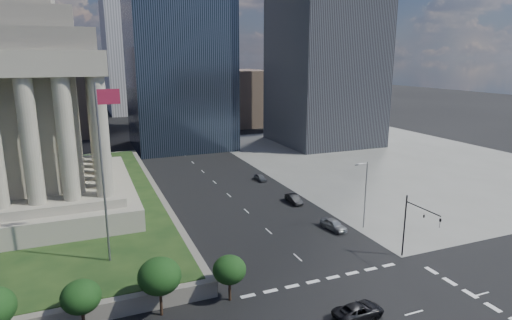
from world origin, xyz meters
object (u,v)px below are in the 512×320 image
war_memorial (0,79)px  pickup_truck (359,311)px  street_lamp_north (365,191)px  parked_sedan_far (260,178)px  traffic_signal_ne (416,221)px  parked_sedan_mid (294,199)px  flagpole (103,165)px  parked_sedan_near (334,225)px

war_memorial → pickup_truck: (33.48, -41.57, -20.68)m
street_lamp_north → parked_sedan_far: 29.44m
traffic_signal_ne → parked_sedan_mid: 25.63m
pickup_truck → parked_sedan_far: (9.52, 47.25, -0.08)m
flagpole → street_lamp_north: size_ratio=2.00×
war_memorial → street_lamp_north: size_ratio=3.90×
flagpole → traffic_signal_ne: 36.69m
pickup_truck → war_memorial: bearing=34.6°
traffic_signal_ne → parked_sedan_near: traffic_signal_ne is taller
war_memorial → parked_sedan_near: bearing=-27.1°
war_memorial → street_lamp_north: 54.92m
street_lamp_north → parked_sedan_mid: (-4.33, 13.68, -4.93)m
traffic_signal_ne → parked_sedan_mid: traffic_signal_ne is taller
war_memorial → traffic_signal_ne: (46.50, -34.30, -16.15)m
flagpole → parked_sedan_far: (30.83, 29.68, -12.48)m
parked_sedan_near → war_memorial: bearing=144.8°
flagpole → traffic_signal_ne: (34.33, -10.30, -7.86)m
flagpole → parked_sedan_near: flagpole is taller
street_lamp_north → pickup_truck: street_lamp_north is taller
street_lamp_north → pickup_truck: size_ratio=1.93×
flagpole → parked_sedan_near: size_ratio=4.34×
war_memorial → pickup_truck: bearing=-51.2°
parked_sedan_mid → street_lamp_north: bearing=-71.9°
war_memorial → parked_sedan_far: size_ratio=10.43×
war_memorial → parked_sedan_far: (43.00, 5.68, -20.76)m
war_memorial → parked_sedan_near: size_ratio=8.47×
pickup_truck → flagpole: bearing=46.2°
pickup_truck → parked_sedan_mid: parked_sedan_mid is taller
parked_sedan_far → war_memorial: bearing=-175.5°
street_lamp_north → parked_sedan_mid: size_ratio=2.26×
street_lamp_north → parked_sedan_mid: street_lamp_north is taller
war_memorial → pickup_truck: 57.24m
parked_sedan_near → pickup_truck: bearing=-124.1°
flagpole → parked_sedan_far: size_ratio=5.35×
parked_sedan_near → traffic_signal_ne: bearing=-82.2°
pickup_truck → parked_sedan_mid: 33.63m
flagpole → pickup_truck: 30.27m
street_lamp_north → pickup_truck: (-13.85, -18.57, -4.94)m
war_memorial → parked_sedan_near: 52.52m
flagpole → street_lamp_north: bearing=1.6°
traffic_signal_ne → parked_sedan_far: bearing=95.0°
traffic_signal_ne → parked_sedan_near: 13.54m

